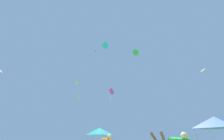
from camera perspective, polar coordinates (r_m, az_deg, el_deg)
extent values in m
cylinder|color=brown|center=(5.41, 22.64, -27.42)|extent=(0.22, 0.37, 0.55)
cylinder|color=brown|center=(5.53, 19.25, -27.97)|extent=(0.38, 0.24, 0.55)
sphere|color=tan|center=(8.48, -1.46, -28.09)|extent=(0.26, 0.26, 0.26)
cylinder|color=orange|center=(8.92, -3.23, -29.06)|extent=(0.55, 0.56, 0.13)
sphere|color=beige|center=(6.22, 30.13, -24.48)|extent=(0.26, 0.26, 0.26)
cylinder|color=green|center=(6.18, 28.86, -26.00)|extent=(0.68, 0.24, 0.18)
cylinder|color=green|center=(5.85, 26.96, -26.60)|extent=(0.62, 0.49, 0.14)
pyramid|color=teal|center=(19.01, -5.85, -26.03)|extent=(2.67, 2.67, 0.85)
pyramid|color=blue|center=(16.22, 39.76, -17.85)|extent=(3.25, 3.25, 1.04)
pyramid|color=yellow|center=(32.29, 36.12, -0.02)|extent=(1.37, 1.09, 0.82)
cone|color=#2DB7CC|center=(28.52, -3.15, 11.13)|extent=(1.74, 1.65, 1.45)
cube|color=#2DB7CC|center=(39.01, -7.45, 8.55)|extent=(0.60, 0.46, 0.77)
sphere|color=#2DB7CC|center=(38.68, -7.44, 7.74)|extent=(0.10, 0.10, 0.10)
sphere|color=#2DB7CC|center=(38.55, -7.40, 7.30)|extent=(0.10, 0.10, 0.10)
sphere|color=#2DB7CC|center=(38.41, -7.35, 6.86)|extent=(0.10, 0.10, 0.10)
pyramid|color=#75D138|center=(42.84, -15.70, -5.57)|extent=(1.32, 1.00, 0.58)
pyramid|color=pink|center=(24.01, -41.68, -0.33)|extent=(0.62, 0.56, 0.42)
sphere|color=blue|center=(23.85, -42.07, -1.15)|extent=(0.07, 0.07, 0.07)
cube|color=#75D138|center=(30.38, -14.78, -11.05)|extent=(0.56, 0.70, 0.82)
sphere|color=#75D138|center=(30.24, -14.81, -12.04)|extent=(0.10, 0.10, 0.10)
sphere|color=#75D138|center=(30.19, -14.76, -12.42)|extent=(0.10, 0.10, 0.10)
sphere|color=#75D138|center=(30.14, -14.71, -12.80)|extent=(0.10, 0.10, 0.10)
sphere|color=#75D138|center=(30.09, -14.66, -13.19)|extent=(0.10, 0.10, 0.10)
sphere|color=#75D138|center=(30.04, -14.61, -13.57)|extent=(0.10, 0.10, 0.10)
cube|color=#D6389E|center=(22.67, -0.29, -9.69)|extent=(0.93, 1.03, 1.11)
sphere|color=white|center=(22.49, -0.42, -11.55)|extent=(0.14, 0.14, 0.14)
sphere|color=white|center=(22.46, -0.55, -12.28)|extent=(0.14, 0.14, 0.14)
sphere|color=white|center=(22.43, -0.68, -13.01)|extent=(0.14, 0.14, 0.14)
sphere|color=white|center=(22.41, -0.81, -13.74)|extent=(0.14, 0.14, 0.14)
sphere|color=white|center=(22.39, -0.94, -14.48)|extent=(0.14, 0.14, 0.14)
cone|color=green|center=(28.28, 10.78, 7.87)|extent=(1.64, 1.48, 1.21)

